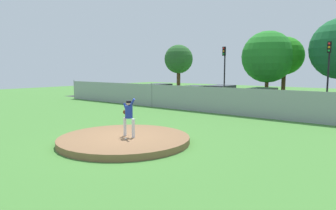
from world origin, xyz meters
TOP-DOWN VIEW (x-y plane):
  - ground_plane at (0.00, 6.00)m, footprint 80.00×80.00m
  - asphalt_strip at (0.00, 14.50)m, footprint 44.00×7.00m
  - pitchers_mound at (0.00, 0.00)m, footprint 5.58×5.58m
  - pitcher_youth at (0.15, 0.13)m, footprint 0.77×0.32m
  - baseball at (0.45, -0.36)m, footprint 0.07×0.07m
  - chainlink_fence at (0.00, 10.00)m, footprint 36.88×0.07m
  - parked_car_burgundy at (-10.26, 14.28)m, footprint 2.06×4.29m
  - parked_car_navy at (-6.26, 14.51)m, footprint 1.84×4.38m
  - parked_car_teal at (0.36, 14.34)m, footprint 1.95×4.13m
  - parked_car_charcoal at (-3.31, 14.28)m, footprint 1.98×4.76m
  - traffic_cone_orange at (2.00, 16.59)m, footprint 0.40×0.40m
  - traffic_light_near at (-5.53, 18.99)m, footprint 0.28×0.46m
  - traffic_light_far at (4.11, 18.52)m, footprint 0.28×0.46m
  - tree_tall_centre at (-14.71, 23.52)m, footprint 3.75×3.75m
  - tree_broad_right at (-2.24, 22.09)m, footprint 5.27×5.27m
  - tree_slender_far at (-0.91, 23.22)m, footprint 3.86×3.86m

SIDE VIEW (x-z plane):
  - ground_plane at x=0.00m, z-range 0.00..0.00m
  - asphalt_strip at x=0.00m, z-range 0.00..0.01m
  - pitchers_mound at x=0.00m, z-range 0.00..0.27m
  - traffic_cone_orange at x=2.00m, z-range -0.01..0.54m
  - baseball at x=0.45m, z-range 0.27..0.34m
  - parked_car_navy at x=-6.26m, z-range -0.03..1.57m
  - parked_car_burgundy at x=-10.26m, z-range -0.04..1.62m
  - parked_car_teal at x=0.36m, z-range -0.03..1.63m
  - parked_car_charcoal at x=-3.31m, z-range -0.04..1.71m
  - chainlink_fence at x=0.00m, z-range -0.05..1.92m
  - pitcher_youth at x=0.15m, z-range 0.39..2.05m
  - traffic_light_far at x=4.11m, z-range 0.94..6.25m
  - traffic_light_near at x=-5.53m, z-range 0.95..6.32m
  - tree_broad_right at x=-2.24m, z-range 0.86..7.86m
  - tree_tall_centre at x=-14.71m, z-range 1.24..7.54m
  - tree_slender_far at x=-0.91m, z-range 1.25..7.65m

